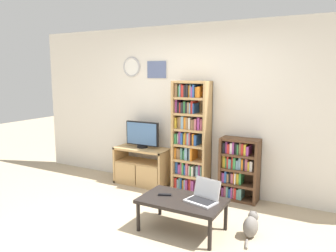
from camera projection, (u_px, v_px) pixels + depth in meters
ground_plane at (128, 237)px, 3.75m from camera, size 18.00×18.00×0.00m
wall_back at (195, 108)px, 5.17m from camera, size 6.27×0.09×2.60m
tv_stand at (142, 166)px, 5.48m from camera, size 0.92×0.42×0.62m
television at (142, 135)px, 5.44m from camera, size 0.61×0.18×0.44m
bookshelf_tall at (190, 137)px, 5.08m from camera, size 0.56×0.30×1.74m
bookshelf_short at (238, 169)px, 4.79m from camera, size 0.56×0.28×0.92m
coffee_table at (182, 202)px, 3.85m from camera, size 0.99×0.60×0.39m
laptop at (203, 196)px, 3.78m from camera, size 0.39×0.34×0.25m
remote_near_laptop at (165, 195)px, 3.96m from camera, size 0.16×0.10×0.02m
cat at (251, 225)px, 3.73m from camera, size 0.20×0.43×0.30m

